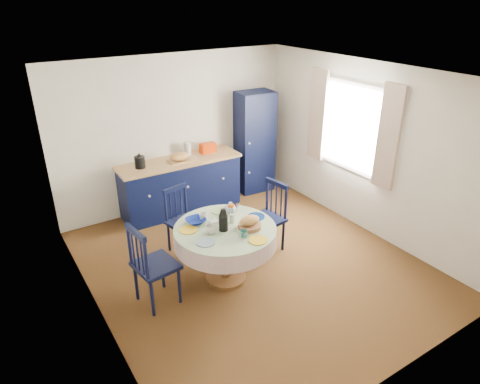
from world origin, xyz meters
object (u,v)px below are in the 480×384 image
object	(u,v)px
dining_table	(226,236)
mug_c	(232,209)
mug_b	(244,234)
cobalt_bowl	(196,221)
chair_right	(268,217)
mug_a	(211,229)
chair_far	(183,220)
mug_d	(203,217)
pantry_cabinet	(255,142)
kitchen_counter	(180,184)
chair_left	(152,265)

from	to	relation	value
dining_table	mug_c	xyz separation A→B (m)	(0.27, 0.29, 0.17)
mug_b	cobalt_bowl	size ratio (longest dim) A/B	0.37
chair_right	mug_a	xyz separation A→B (m)	(-1.08, -0.32, 0.30)
chair_right	mug_a	bearing A→B (deg)	-81.71
mug_a	chair_far	bearing A→B (deg)	85.91
mug_d	mug_a	bearing A→B (deg)	-102.24
pantry_cabinet	chair_right	xyz separation A→B (m)	(-0.99, -1.78, -0.40)
kitchen_counter	mug_c	bearing A→B (deg)	-91.61
chair_left	mug_c	size ratio (longest dim) A/B	7.78
dining_table	chair_right	size ratio (longest dim) A/B	1.25
chair_left	cobalt_bowl	bearing A→B (deg)	-78.75
cobalt_bowl	chair_far	bearing A→B (deg)	80.47
dining_table	cobalt_bowl	xyz separation A→B (m)	(-0.25, 0.29, 0.15)
dining_table	mug_c	distance (m)	0.44
chair_far	mug_a	bearing A→B (deg)	-105.37
pantry_cabinet	mug_b	size ratio (longest dim) A/B	20.23
mug_b	cobalt_bowl	bearing A→B (deg)	118.01
dining_table	mug_b	world-z (taller)	dining_table
chair_left	mug_b	xyz separation A→B (m)	(1.00, -0.36, 0.26)
mug_c	cobalt_bowl	bearing A→B (deg)	179.72
kitchen_counter	mug_b	xyz separation A→B (m)	(-0.30, -2.34, 0.33)
pantry_cabinet	chair_left	xyz separation A→B (m)	(-2.80, -2.02, -0.37)
mug_a	cobalt_bowl	size ratio (longest dim) A/B	0.54
mug_b	chair_left	bearing A→B (deg)	160.12
chair_right	cobalt_bowl	world-z (taller)	chair_right
chair_left	mug_d	distance (m)	0.88
dining_table	mug_c	bearing A→B (deg)	46.65
dining_table	chair_far	size ratio (longest dim) A/B	1.33
kitchen_counter	pantry_cabinet	world-z (taller)	pantry_cabinet
chair_far	mug_c	size ratio (longest dim) A/B	6.97
mug_d	mug_c	bearing A→B (deg)	-3.45
kitchen_counter	chair_far	world-z (taller)	kitchen_counter
mug_b	mug_c	distance (m)	0.63
chair_left	cobalt_bowl	distance (m)	0.77
chair_left	mug_c	world-z (taller)	chair_left
mug_a	mug_b	size ratio (longest dim) A/B	1.45
chair_far	mug_a	world-z (taller)	chair_far
chair_left	mug_a	size ratio (longest dim) A/B	8.08
dining_table	cobalt_bowl	bearing A→B (deg)	130.51
mug_a	mug_d	size ratio (longest dim) A/B	1.31
chair_far	mug_b	xyz separation A→B (m)	(0.21, -1.22, 0.32)
cobalt_bowl	mug_a	bearing A→B (deg)	-82.93
chair_far	mug_b	world-z (taller)	chair_far
chair_left	mug_a	xyz separation A→B (m)	(0.73, -0.08, 0.27)
dining_table	mug_a	distance (m)	0.27
kitchen_counter	dining_table	world-z (taller)	kitchen_counter
chair_right	cobalt_bowl	xyz separation A→B (m)	(-1.12, -0.01, 0.28)
kitchen_counter	chair_right	distance (m)	1.81
chair_left	dining_table	bearing A→B (deg)	-101.00
cobalt_bowl	chair_right	bearing A→B (deg)	0.69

